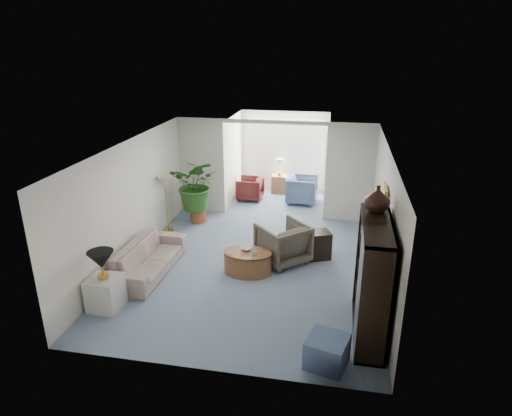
% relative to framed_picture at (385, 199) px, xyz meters
% --- Properties ---
extents(floor, '(6.00, 6.00, 0.00)m').
position_rel_framed_picture_xyz_m(floor, '(-2.46, 0.10, -1.70)').
color(floor, gray).
rests_on(floor, ground).
extents(sunroom_floor, '(2.60, 2.60, 0.00)m').
position_rel_framed_picture_xyz_m(sunroom_floor, '(-2.46, 4.20, -1.70)').
color(sunroom_floor, gray).
rests_on(sunroom_floor, ground).
extents(back_pier_left, '(1.20, 0.12, 2.50)m').
position_rel_framed_picture_xyz_m(back_pier_left, '(-4.36, 3.10, -0.45)').
color(back_pier_left, white).
rests_on(back_pier_left, ground).
extents(back_pier_right, '(1.20, 0.12, 2.50)m').
position_rel_framed_picture_xyz_m(back_pier_right, '(-0.56, 3.10, -0.45)').
color(back_pier_right, white).
rests_on(back_pier_right, ground).
extents(back_header, '(2.60, 0.12, 0.10)m').
position_rel_framed_picture_xyz_m(back_header, '(-2.46, 3.10, 0.75)').
color(back_header, white).
rests_on(back_header, back_pier_left).
extents(window_pane, '(2.20, 0.02, 1.50)m').
position_rel_framed_picture_xyz_m(window_pane, '(-2.46, 5.28, -0.30)').
color(window_pane, white).
extents(window_blinds, '(2.20, 0.02, 1.50)m').
position_rel_framed_picture_xyz_m(window_blinds, '(-2.46, 5.25, -0.30)').
color(window_blinds, white).
extents(framed_picture, '(0.04, 0.50, 0.40)m').
position_rel_framed_picture_xyz_m(framed_picture, '(0.00, 0.00, 0.00)').
color(framed_picture, '#AE9E8B').
extents(sofa, '(0.88, 2.11, 0.61)m').
position_rel_framed_picture_xyz_m(sofa, '(-4.43, -0.36, -1.40)').
color(sofa, beige).
rests_on(sofa, ground).
extents(end_table, '(0.54, 0.54, 0.57)m').
position_rel_framed_picture_xyz_m(end_table, '(-4.63, -1.71, -1.41)').
color(end_table, silver).
rests_on(end_table, ground).
extents(table_lamp, '(0.44, 0.44, 0.30)m').
position_rel_framed_picture_xyz_m(table_lamp, '(-4.63, -1.71, -0.78)').
color(table_lamp, black).
rests_on(table_lamp, end_table).
extents(floor_lamp, '(0.36, 0.36, 0.28)m').
position_rel_framed_picture_xyz_m(floor_lamp, '(-4.79, 1.60, -0.45)').
color(floor_lamp, beige).
rests_on(floor_lamp, ground).
extents(coffee_table, '(1.13, 1.13, 0.45)m').
position_rel_framed_picture_xyz_m(coffee_table, '(-2.49, -0.04, -1.47)').
color(coffee_table, '#975E37').
rests_on(coffee_table, ground).
extents(coffee_bowl, '(0.26, 0.26, 0.05)m').
position_rel_framed_picture_xyz_m(coffee_bowl, '(-2.54, 0.06, -1.22)').
color(coffee_bowl, silver).
rests_on(coffee_bowl, coffee_table).
extents(coffee_cup, '(0.12, 0.12, 0.09)m').
position_rel_framed_picture_xyz_m(coffee_cup, '(-2.34, -0.14, -1.20)').
color(coffee_cup, beige).
rests_on(coffee_cup, coffee_table).
extents(wingback_chair, '(1.29, 1.29, 0.84)m').
position_rel_framed_picture_xyz_m(wingback_chair, '(-1.87, 0.57, -1.28)').
color(wingback_chair, '#5D5449').
rests_on(wingback_chair, ground).
extents(side_table_dark, '(0.61, 0.56, 0.59)m').
position_rel_framed_picture_xyz_m(side_table_dark, '(-1.17, 0.87, -1.40)').
color(side_table_dark, black).
rests_on(side_table_dark, ground).
extents(entertainment_cabinet, '(0.45, 1.68, 1.87)m').
position_rel_framed_picture_xyz_m(entertainment_cabinet, '(-0.23, -1.58, -0.77)').
color(entertainment_cabinet, black).
rests_on(entertainment_cabinet, ground).
extents(cabinet_urn, '(0.39, 0.39, 0.41)m').
position_rel_framed_picture_xyz_m(cabinet_urn, '(-0.23, -1.08, 0.37)').
color(cabinet_urn, black).
rests_on(cabinet_urn, entertainment_cabinet).
extents(ottoman, '(0.67, 0.67, 0.44)m').
position_rel_framed_picture_xyz_m(ottoman, '(-0.84, -2.47, -1.48)').
color(ottoman, slate).
rests_on(ottoman, ground).
extents(plant_pot, '(0.40, 0.40, 0.32)m').
position_rel_framed_picture_xyz_m(plant_pot, '(-4.26, 2.34, -1.54)').
color(plant_pot, brown).
rests_on(plant_pot, ground).
extents(house_plant, '(1.21, 1.05, 1.35)m').
position_rel_framed_picture_xyz_m(house_plant, '(-4.26, 2.34, -0.71)').
color(house_plant, '#2B5C1F').
rests_on(house_plant, plant_pot).
extents(sunroom_chair_blue, '(0.86, 0.84, 0.77)m').
position_rel_framed_picture_xyz_m(sunroom_chair_blue, '(-1.81, 4.23, -1.32)').
color(sunroom_chair_blue, slate).
rests_on(sunroom_chair_blue, ground).
extents(sunroom_chair_maroon, '(0.73, 0.71, 0.65)m').
position_rel_framed_picture_xyz_m(sunroom_chair_maroon, '(-3.31, 4.23, -1.38)').
color(sunroom_chair_maroon, '#5B231F').
rests_on(sunroom_chair_maroon, ground).
extents(sunroom_table, '(0.45, 0.35, 0.54)m').
position_rel_framed_picture_xyz_m(sunroom_table, '(-2.56, 4.98, -1.43)').
color(sunroom_table, '#975E37').
rests_on(sunroom_table, ground).
extents(shelf_clutter, '(0.30, 1.28, 1.06)m').
position_rel_framed_picture_xyz_m(shelf_clutter, '(-0.28, -1.69, -0.61)').
color(shelf_clutter, black).
rests_on(shelf_clutter, entertainment_cabinet).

